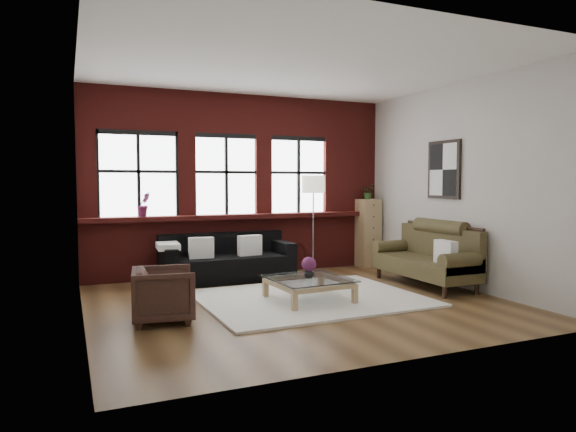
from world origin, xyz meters
name	(u,v)px	position (x,y,z in m)	size (l,w,h in m)	color
floor	(299,302)	(0.00, 0.00, 0.00)	(5.50, 5.50, 0.00)	#54391F
ceiling	(299,66)	(0.00, 0.00, 3.20)	(5.50, 5.50, 0.00)	white
wall_back	(241,185)	(0.00, 2.50, 1.60)	(5.50, 5.50, 0.00)	beige
wall_front	(413,188)	(0.00, -2.50, 1.60)	(5.50, 5.50, 0.00)	beige
wall_left	(80,187)	(-2.75, 0.00, 1.60)	(5.00, 5.00, 0.00)	beige
wall_right	(458,185)	(2.75, 0.00, 1.60)	(5.00, 5.00, 0.00)	beige
brick_backwall	(242,185)	(0.00, 2.44, 1.60)	(5.50, 0.12, 3.20)	maroon
sill_ledge	(244,216)	(0.00, 2.35, 1.04)	(5.50, 0.30, 0.08)	maroon
window_left	(138,176)	(-1.80, 2.45, 1.75)	(1.38, 0.10, 1.50)	black
window_mid	(226,176)	(-0.30, 2.45, 1.75)	(1.38, 0.10, 1.50)	black
window_right	(298,177)	(1.10, 2.45, 1.75)	(1.38, 0.10, 1.50)	black
wall_poster	(444,170)	(2.72, 0.30, 1.85)	(0.05, 0.74, 0.94)	black
shag_rug	(310,298)	(0.22, 0.09, 0.02)	(3.01, 2.37, 0.03)	silver
dark_sofa	(227,257)	(-0.45, 1.90, 0.40)	(2.18, 0.88, 0.79)	black
pillow_a	(201,248)	(-0.92, 1.80, 0.59)	(0.40, 0.14, 0.34)	white
pillow_b	(250,245)	(-0.08, 1.80, 0.59)	(0.40, 0.14, 0.34)	white
vintage_settee	(424,254)	(2.30, 0.23, 0.51)	(0.86, 1.93, 1.03)	#40371D
pillow_settee	(446,252)	(2.22, -0.36, 0.62)	(0.14, 0.38, 0.34)	white
armchair	(164,295)	(-1.87, -0.27, 0.33)	(0.69, 0.71, 0.65)	#311E18
coffee_table	(309,290)	(0.14, -0.04, 0.16)	(1.03, 1.03, 0.35)	tan
vase	(309,272)	(0.14, -0.04, 0.41)	(0.14, 0.14, 0.15)	#B2B2B2
flowers	(309,264)	(0.14, -0.04, 0.52)	(0.20, 0.20, 0.20)	#662350
drawer_chest	(367,233)	(2.50, 2.24, 0.66)	(0.41, 0.41, 1.32)	tan
potted_plant_top	(368,192)	(2.50, 2.24, 1.46)	(0.26, 0.23, 0.29)	#2D5923
floor_lamp	(313,221)	(1.10, 1.79, 0.96)	(0.40, 0.40, 1.91)	#A5A5A8
sill_plant	(144,205)	(-1.74, 2.32, 1.28)	(0.22, 0.18, 0.40)	#662350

